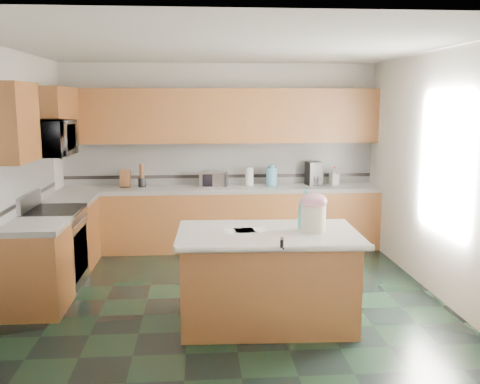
{
  "coord_description": "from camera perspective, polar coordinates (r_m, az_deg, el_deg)",
  "views": [
    {
      "loc": [
        -0.31,
        -5.66,
        2.13
      ],
      "look_at": [
        0.15,
        0.35,
        1.12
      ],
      "focal_mm": 40.0,
      "sensor_mm": 36.0,
      "label": 1
    }
  ],
  "objects": [
    {
      "name": "soap_bottle_island",
      "position": [
        5.17,
        7.01,
        -1.87
      ],
      "size": [
        0.16,
        0.16,
        0.39
      ],
      "primitive_type": "imported",
      "rotation": [
        0.0,
        0.0,
        -0.05
      ],
      "color": "#42BFBC",
      "rests_on": "island_top"
    },
    {
      "name": "coffee_carafe",
      "position": [
        7.96,
        7.93,
        1.2
      ],
      "size": [
        0.14,
        0.14,
        0.14
      ],
      "primitive_type": "cylinder",
      "color": "black",
      "rests_on": "back_countertop"
    },
    {
      "name": "left_counter_rear",
      "position": [
        7.26,
        -17.77,
        -0.78
      ],
      "size": [
        0.64,
        0.82,
        0.06
      ],
      "primitive_type": "cube",
      "color": "white",
      "rests_on": "left_base_cab_rear"
    },
    {
      "name": "utensil_bundle",
      "position": [
        7.85,
        -10.44,
        2.24
      ],
      "size": [
        0.06,
        0.06,
        0.2
      ],
      "primitive_type": "cylinder",
      "color": "#472814",
      "rests_on": "utensil_crock"
    },
    {
      "name": "treat_jar_lid",
      "position": [
        5.11,
        7.87,
        -0.98
      ],
      "size": [
        0.26,
        0.26,
        0.16
      ],
      "primitive_type": "ellipsoid",
      "color": "pink",
      "rests_on": "treat_jar"
    },
    {
      "name": "wall_right",
      "position": [
        6.29,
        20.38,
        1.79
      ],
      "size": [
        0.04,
        4.6,
        2.7
      ],
      "primitive_type": "cube",
      "color": "silver",
      "rests_on": "ground"
    },
    {
      "name": "clamp_body",
      "position": [
        4.64,
        4.49,
        -5.51
      ],
      "size": [
        0.05,
        0.1,
        0.09
      ],
      "primitive_type": "cube",
      "rotation": [
        0.0,
        0.0,
        -0.16
      ],
      "color": "black",
      "rests_on": "island_top"
    },
    {
      "name": "left_upper_cab_rear",
      "position": [
        7.32,
        -18.99,
        7.52
      ],
      "size": [
        0.33,
        1.09,
        0.78
      ],
      "primitive_type": "cube",
      "color": "#572E13",
      "rests_on": "wall_left"
    },
    {
      "name": "microwave",
      "position": [
        6.4,
        -19.77,
        5.39
      ],
      "size": [
        0.5,
        0.73,
        0.41
      ],
      "primitive_type": "imported",
      "rotation": [
        0.0,
        0.0,
        1.57
      ],
      "color": "#B7B7BC",
      "rests_on": "wall_left"
    },
    {
      "name": "treat_jar_knob",
      "position": [
        5.1,
        7.88,
        -0.39
      ],
      "size": [
        0.09,
        0.03,
        0.03
      ],
      "primitive_type": "cylinder",
      "rotation": [
        0.0,
        1.57,
        0.0
      ],
      "color": "tan",
      "rests_on": "treat_jar_lid"
    },
    {
      "name": "treat_jar_knob_end_r",
      "position": [
        5.11,
        8.35,
        -0.38
      ],
      "size": [
        0.05,
        0.05,
        0.05
      ],
      "primitive_type": "sphere",
      "color": "tan",
      "rests_on": "treat_jar_lid"
    },
    {
      "name": "range_backguard",
      "position": [
        6.56,
        -21.61,
        -0.91
      ],
      "size": [
        0.06,
        0.76,
        0.18
      ],
      "primitive_type": "cube",
      "color": "#B7B7BC",
      "rests_on": "range_body"
    },
    {
      "name": "paper_sheet_b",
      "position": [
        5.14,
        1.1,
        -4.1
      ],
      "size": [
        0.32,
        0.26,
        0.0
      ],
      "primitive_type": "cube",
      "rotation": [
        0.0,
        0.0,
        0.12
      ],
      "color": "white",
      "rests_on": "island_top"
    },
    {
      "name": "wall_left",
      "position": [
        6.06,
        -23.72,
        1.3
      ],
      "size": [
        0.04,
        4.6,
        2.7
      ],
      "primitive_type": "cube",
      "color": "silver",
      "rests_on": "ground"
    },
    {
      "name": "paper_towel",
      "position": [
        7.87,
        1.0,
        1.66
      ],
      "size": [
        0.12,
        0.12,
        0.27
      ],
      "primitive_type": "cylinder",
      "color": "white",
      "rests_on": "back_countertop"
    },
    {
      "name": "range_oven_door",
      "position": [
        6.55,
        -16.65,
        -6.21
      ],
      "size": [
        0.02,
        0.68,
        0.55
      ],
      "primitive_type": "cube",
      "color": "black",
      "rests_on": "range_body"
    },
    {
      "name": "left_upper_cab_front",
      "position": [
        5.72,
        -23.14,
        6.85
      ],
      "size": [
        0.33,
        0.72,
        0.78
      ],
      "primitive_type": "cube",
      "color": "#572E13",
      "rests_on": "wall_left"
    },
    {
      "name": "back_backsplash",
      "position": [
        8.01,
        -2.14,
        3.09
      ],
      "size": [
        4.6,
        0.02,
        0.63
      ],
      "primitive_type": "cube",
      "color": "silver",
      "rests_on": "back_countertop"
    },
    {
      "name": "wall_front",
      "position": [
        3.45,
        0.93,
        -3.6
      ],
      "size": [
        4.6,
        0.04,
        2.7
      ],
      "primitive_type": "cube",
      "color": "silver",
      "rests_on": "ground"
    },
    {
      "name": "back_countertop",
      "position": [
        7.77,
        -2.04,
        0.32
      ],
      "size": [
        4.6,
        0.64,
        0.06
      ],
      "primitive_type": "cube",
      "color": "white",
      "rests_on": "back_base_cab"
    },
    {
      "name": "paper_towel_base",
      "position": [
        7.89,
        1.0,
        0.75
      ],
      "size": [
        0.18,
        0.18,
        0.01
      ],
      "primitive_type": "cylinder",
      "color": "#B7B7BC",
      "rests_on": "back_countertop"
    },
    {
      "name": "back_base_cab",
      "position": [
        7.85,
        -2.02,
        -2.99
      ],
      "size": [
        4.6,
        0.6,
        0.86
      ],
      "primitive_type": "cube",
      "color": "#572E13",
      "rests_on": "ground"
    },
    {
      "name": "left_base_cab_front",
      "position": [
        5.93,
        -20.94,
        -7.81
      ],
      "size": [
        0.6,
        0.72,
        0.86
      ],
      "primitive_type": "cube",
      "color": "#572E13",
      "rests_on": "ground"
    },
    {
      "name": "range_handle",
      "position": [
        6.45,
        -16.55,
        -2.96
      ],
      "size": [
        0.02,
        0.66,
        0.02
      ],
      "primitive_type": "cylinder",
      "rotation": [
        1.57,
        0.0,
        0.0
      ],
      "color": "#B7B7BC",
      "rests_on": "range_body"
    },
    {
      "name": "island_base",
      "position": [
        5.25,
        2.93,
        -9.41
      ],
      "size": [
        1.65,
        0.98,
        0.86
      ],
      "primitive_type": "cube",
      "rotation": [
        0.0,
        0.0,
        -0.04
      ],
      "color": "#572E13",
      "rests_on": "ground"
    },
    {
      "name": "back_upper_cab",
      "position": [
        7.8,
        -2.13,
        8.12
      ],
      "size": [
        4.6,
        0.33,
        0.78
      ],
      "primitive_type": "cube",
      "color": "#572E13",
      "rests_on": "wall_back"
    },
    {
      "name": "left_accent_band",
      "position": [
        6.61,
        -21.68,
        -0.67
      ],
      "size": [
        0.01,
        2.3,
        0.05
      ],
      "primitive_type": "cube",
      "color": "black",
      "rests_on": "wall_left"
    },
    {
      "name": "water_jug_neck",
      "position": [
        7.85,
        3.42,
        2.77
      ],
      "size": [
        0.08,
        0.08,
        0.04
      ],
      "primitive_type": "cylinder",
      "color": "#5BA0C5",
      "rests_on": "water_jug"
    },
    {
      "name": "treat_jar_knob_end_l",
      "position": [
        5.09,
        7.4,
        -0.4
      ],
      "size": [
        0.05,
        0.05,
        0.05
      ],
      "primitive_type": "sphere",
      "color": "tan",
      "rests_on": "treat_jar_lid"
    },
    {
      "name": "soap_back_cap",
      "position": [
        8.02,
        10.05,
        2.63
      ],
      "size": [
        0.02,
        0.02,
        0.03
      ],
      "primitive_type": "cylinder",
      "color": "red",
      "rests_on": "soap_bottle_back"
    },
    {
      "name": "back_accent_band",
      "position": [
        8.02,
        -2.13,
        1.7
      ],
      "size": [
        4.6,
        0.01,
        0.05
      ],
      "primitive_type": "cube",
      "color": "black",
      "rests_on": "back_countertop"
    },
    {
      "name": "treat_jar",
      "position": [
        5.14,
        7.82,
        -2.78
      ],
      "size": [
        0.28,
        0.28,
        0.25
      ],
      "primitive_type": "cylinder",
      "rotation": [
        0.0,
        0.0,
        -0.21
      ],
      "color": "beige",
      "rests_on": "island_top"
    },
    {
      "name": "island_top",
      "position": [
        5.12,
        2.97,
        -4.54
      ],
      "size": [
        1.75,
        1.08,
        0.06
      ],
      "primitive_type": "cube",
      "rotation": [
        0.0,
        0.0,
        -0.04
      ],
      "color": "white",
      "rests_on": "island_base"
    },
    {
      "name": "clamp_handle",
      "position": [
        4.59,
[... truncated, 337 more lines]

